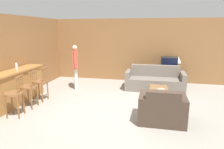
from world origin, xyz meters
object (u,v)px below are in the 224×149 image
object	(u,v)px
couch_far	(155,81)
book_on_table	(161,89)
table_lamp	(178,60)
coffee_table	(159,91)
armchair_near	(162,110)
tv	(169,63)
bottle	(16,66)
bar_chair_mid	(29,88)
bar_chair_far	(40,83)
tv_unit	(168,77)
bar_chair_near	(15,95)
person_by_window	(75,65)

from	to	relation	value
couch_far	book_on_table	distance (m)	1.38
table_lamp	coffee_table	bearing A→B (deg)	-109.00
coffee_table	armchair_near	bearing A→B (deg)	-87.50
tv	bottle	world-z (taller)	bottle
couch_far	tv	size ratio (longest dim) A/B	3.43
bar_chair_mid	bottle	bearing A→B (deg)	148.81
couch_far	tv	xyz separation A→B (m)	(0.52, 0.75, 0.55)
bar_chair_far	bottle	world-z (taller)	bottle
armchair_near	tv_unit	bearing A→B (deg)	84.23
book_on_table	table_lamp	bearing A→B (deg)	72.43
bar_chair_near	armchair_near	size ratio (longest dim) A/B	0.98
bar_chair_far	book_on_table	xyz separation A→B (m)	(3.61, 0.55, -0.12)
bar_chair_mid	bar_chair_far	bearing A→B (deg)	90.00
coffee_table	tv_unit	size ratio (longest dim) A/B	1.08
bar_chair_far	tv	distance (m)	4.79
bar_chair_near	coffee_table	bearing A→B (deg)	25.82
tv	table_lamp	distance (m)	0.36
person_by_window	bar_chair_mid	bearing A→B (deg)	-107.60
coffee_table	tv	distance (m)	2.22
armchair_near	bottle	world-z (taller)	bottle
bar_chair_mid	book_on_table	distance (m)	3.78
bar_chair_mid	bottle	xyz separation A→B (m)	(-0.63, 0.38, 0.55)
armchair_near	person_by_window	bearing A→B (deg)	144.95
tv_unit	bottle	bearing A→B (deg)	-148.13
coffee_table	tv	xyz separation A→B (m)	(0.40, 2.13, 0.50)
tv	person_by_window	size ratio (longest dim) A/B	0.38
bottle	book_on_table	world-z (taller)	bottle
armchair_near	book_on_table	xyz separation A→B (m)	(0.00, 1.31, 0.12)
book_on_table	couch_far	bearing A→B (deg)	97.40
couch_far	coffee_table	distance (m)	1.38
book_on_table	coffee_table	bearing A→B (deg)	-171.50
armchair_near	bottle	bearing A→B (deg)	172.24
tv_unit	book_on_table	world-z (taller)	tv_unit
armchair_near	tv	bearing A→B (deg)	84.23
bar_chair_near	bar_chair_mid	size ratio (longest dim) A/B	1.00
couch_far	tv_unit	world-z (taller)	couch_far
bar_chair_mid	bar_chair_far	size ratio (longest dim) A/B	1.00
armchair_near	book_on_table	bearing A→B (deg)	89.79
bar_chair_far	table_lamp	xyz separation A→B (m)	(4.29, 2.68, 0.44)
bottle	tv_unit	bearing A→B (deg)	31.87
couch_far	armchair_near	distance (m)	2.68
coffee_table	table_lamp	bearing A→B (deg)	71.00
armchair_near	bar_chair_near	bearing A→B (deg)	-173.37
bar_chair_near	armchair_near	world-z (taller)	bar_chair_near
bar_chair_near	armchair_near	distance (m)	3.64
bar_chair_far	bar_chair_near	bearing A→B (deg)	-90.01
armchair_near	tv	xyz separation A→B (m)	(0.35, 3.43, 0.55)
couch_far	armchair_near	xyz separation A→B (m)	(0.17, -2.68, 0.00)
bar_chair_far	couch_far	distance (m)	3.94
bar_chair_near	bar_chair_mid	world-z (taller)	same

